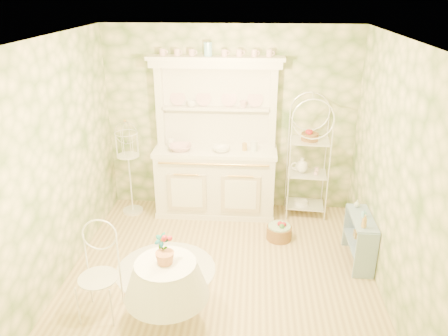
# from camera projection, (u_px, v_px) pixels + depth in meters

# --- Properties ---
(floor) EXTENTS (3.60, 3.60, 0.00)m
(floor) POSITION_uv_depth(u_px,v_px,m) (221.00, 273.00, 5.20)
(floor) COLOR #D2B87C
(floor) RESTS_ON ground
(ceiling) EXTENTS (3.60, 3.60, 0.00)m
(ceiling) POSITION_uv_depth(u_px,v_px,m) (220.00, 38.00, 4.15)
(ceiling) COLOR white
(ceiling) RESTS_ON floor
(wall_left) EXTENTS (3.60, 3.60, 0.00)m
(wall_left) POSITION_uv_depth(u_px,v_px,m) (58.00, 164.00, 4.80)
(wall_left) COLOR beige
(wall_left) RESTS_ON floor
(wall_right) EXTENTS (3.60, 3.60, 0.00)m
(wall_right) POSITION_uv_depth(u_px,v_px,m) (392.00, 174.00, 4.56)
(wall_right) COLOR beige
(wall_right) RESTS_ON floor
(wall_back) EXTENTS (3.60, 3.60, 0.00)m
(wall_back) POSITION_uv_depth(u_px,v_px,m) (230.00, 121.00, 6.33)
(wall_back) COLOR beige
(wall_back) RESTS_ON floor
(wall_front) EXTENTS (3.60, 3.60, 0.00)m
(wall_front) POSITION_uv_depth(u_px,v_px,m) (200.00, 269.00, 3.02)
(wall_front) COLOR beige
(wall_front) RESTS_ON floor
(kitchen_dresser) EXTENTS (1.87, 0.61, 2.29)m
(kitchen_dresser) POSITION_uv_depth(u_px,v_px,m) (215.00, 140.00, 6.17)
(kitchen_dresser) COLOR white
(kitchen_dresser) RESTS_ON floor
(bakers_rack) EXTENTS (0.60, 0.45, 1.83)m
(bakers_rack) POSITION_uv_depth(u_px,v_px,m) (308.00, 157.00, 6.22)
(bakers_rack) COLOR white
(bakers_rack) RESTS_ON floor
(side_shelf) EXTENTS (0.34, 0.77, 0.65)m
(side_shelf) POSITION_uv_depth(u_px,v_px,m) (360.00, 238.00, 5.31)
(side_shelf) COLOR #85A2BD
(side_shelf) RESTS_ON floor
(round_table) EXTENTS (0.69, 0.69, 0.73)m
(round_table) POSITION_uv_depth(u_px,v_px,m) (167.00, 293.00, 4.31)
(round_table) COLOR white
(round_table) RESTS_ON floor
(cafe_chair) EXTENTS (0.51, 0.51, 1.00)m
(cafe_chair) POSITION_uv_depth(u_px,v_px,m) (97.00, 274.00, 4.36)
(cafe_chair) COLOR white
(cafe_chair) RESTS_ON floor
(birdcage_stand) EXTENTS (0.39, 0.39, 1.47)m
(birdcage_stand) POSITION_uv_depth(u_px,v_px,m) (129.00, 167.00, 6.33)
(birdcage_stand) COLOR white
(birdcage_stand) RESTS_ON floor
(floor_basket) EXTENTS (0.49, 0.49, 0.25)m
(floor_basket) POSITION_uv_depth(u_px,v_px,m) (279.00, 231.00, 5.86)
(floor_basket) COLOR olive
(floor_basket) RESTS_ON floor
(lace_rug) EXTENTS (1.51, 1.51, 0.01)m
(lace_rug) POSITION_uv_depth(u_px,v_px,m) (166.00, 269.00, 5.26)
(lace_rug) COLOR white
(lace_rug) RESTS_ON floor
(bowl_floral) EXTENTS (0.35, 0.35, 0.08)m
(bowl_floral) POSITION_uv_depth(u_px,v_px,m) (181.00, 150.00, 6.18)
(bowl_floral) COLOR white
(bowl_floral) RESTS_ON kitchen_dresser
(bowl_white) EXTENTS (0.31, 0.31, 0.08)m
(bowl_white) POSITION_uv_depth(u_px,v_px,m) (221.00, 151.00, 6.13)
(bowl_white) COLOR white
(bowl_white) RESTS_ON kitchen_dresser
(cup_left) EXTENTS (0.13, 0.13, 0.09)m
(cup_left) POSITION_uv_depth(u_px,v_px,m) (191.00, 105.00, 6.16)
(cup_left) COLOR white
(cup_left) RESTS_ON kitchen_dresser
(cup_right) EXTENTS (0.13, 0.13, 0.10)m
(cup_right) POSITION_uv_depth(u_px,v_px,m) (243.00, 106.00, 6.11)
(cup_right) COLOR white
(cup_right) RESTS_ON kitchen_dresser
(potted_geranium) EXTENTS (0.18, 0.15, 0.28)m
(potted_geranium) POSITION_uv_depth(u_px,v_px,m) (162.00, 248.00, 4.17)
(potted_geranium) COLOR #3F7238
(potted_geranium) RESTS_ON round_table
(bottle_amber) EXTENTS (0.07, 0.07, 0.16)m
(bottle_amber) POSITION_uv_depth(u_px,v_px,m) (364.00, 222.00, 4.95)
(bottle_amber) COLOR #B18B44
(bottle_amber) RESTS_ON side_shelf
(bottle_blue) EXTENTS (0.06, 0.06, 0.10)m
(bottle_blue) POSITION_uv_depth(u_px,v_px,m) (364.00, 214.00, 5.19)
(bottle_blue) COLOR #83C1D8
(bottle_blue) RESTS_ON side_shelf
(bottle_glass) EXTENTS (0.09, 0.09, 0.09)m
(bottle_glass) POSITION_uv_depth(u_px,v_px,m) (357.00, 205.00, 5.43)
(bottle_glass) COLOR silver
(bottle_glass) RESTS_ON side_shelf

